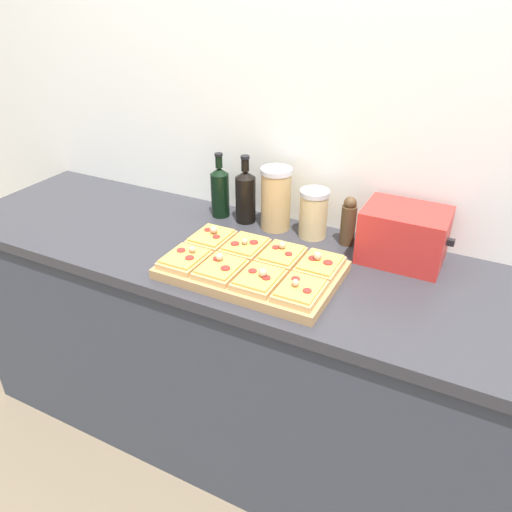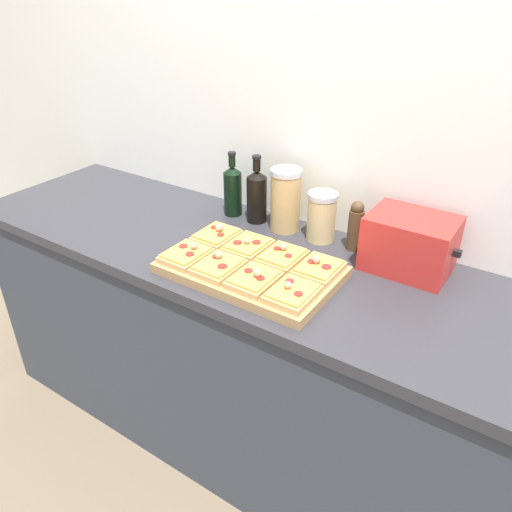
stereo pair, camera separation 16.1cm
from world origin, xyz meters
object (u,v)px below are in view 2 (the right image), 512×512
object	(u,v)px
toaster_oven	(410,243)
grain_jar_short	(322,216)
wine_bottle	(257,195)
grain_jar_tall	(286,200)
cutting_board	(251,270)
olive_oil_bottle	(233,189)
pepper_mill	(356,226)

from	to	relation	value
toaster_oven	grain_jar_short	bearing A→B (deg)	175.38
wine_bottle	grain_jar_tall	bearing A→B (deg)	0.00
cutting_board	grain_jar_tall	size ratio (longest dim) A/B	2.34
cutting_board	grain_jar_tall	bearing A→B (deg)	102.63
cutting_board	olive_oil_bottle	bearing A→B (deg)	132.98
grain_jar_tall	wine_bottle	bearing A→B (deg)	180.00
grain_jar_short	pepper_mill	size ratio (longest dim) A/B	1.00
pepper_mill	toaster_oven	bearing A→B (deg)	-7.65
cutting_board	grain_jar_tall	distance (m)	0.36
olive_oil_bottle	pepper_mill	world-z (taller)	olive_oil_bottle
grain_jar_short	toaster_oven	size ratio (longest dim) A/B	0.61
grain_jar_tall	pepper_mill	distance (m)	0.28
cutting_board	pepper_mill	xyz separation A→B (m)	(0.21, 0.34, 0.07)
cutting_board	toaster_oven	size ratio (longest dim) A/B	1.88
grain_jar_tall	toaster_oven	xyz separation A→B (m)	(0.48, -0.03, -0.03)
olive_oil_bottle	grain_jar_tall	xyz separation A→B (m)	(0.24, 0.00, 0.01)
toaster_oven	grain_jar_tall	bearing A→B (deg)	176.82
wine_bottle	pepper_mill	distance (m)	0.41
cutting_board	grain_jar_tall	world-z (taller)	grain_jar_tall
cutting_board	grain_jar_short	world-z (taller)	grain_jar_short
wine_bottle	toaster_oven	xyz separation A→B (m)	(0.61, -0.03, -0.02)
cutting_board	pepper_mill	world-z (taller)	pepper_mill
wine_bottle	pepper_mill	world-z (taller)	wine_bottle
grain_jar_tall	pepper_mill	bearing A→B (deg)	0.00
olive_oil_bottle	pepper_mill	distance (m)	0.52
wine_bottle	grain_jar_short	distance (m)	0.28
cutting_board	olive_oil_bottle	distance (m)	0.47
pepper_mill	wine_bottle	bearing A→B (deg)	180.00
olive_oil_bottle	grain_jar_short	distance (m)	0.39
grain_jar_short	olive_oil_bottle	bearing A→B (deg)	180.00
wine_bottle	grain_jar_short	bearing A→B (deg)	0.00
grain_jar_tall	grain_jar_short	bearing A→B (deg)	0.00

